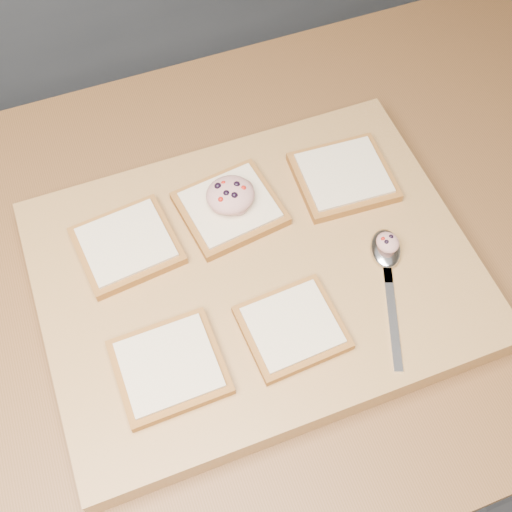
{
  "coord_description": "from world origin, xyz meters",
  "views": [
    {
      "loc": [
        -0.06,
        -0.42,
        1.67
      ],
      "look_at": [
        0.08,
        -0.04,
        0.97
      ],
      "focal_mm": 45.0,
      "sensor_mm": 36.0,
      "label": 1
    }
  ],
  "objects_px": {
    "cutting_board": "(256,275)",
    "spoon": "(387,258)",
    "bread_far_center": "(230,208)",
    "tuna_salad_dollop": "(230,195)"
  },
  "relations": [
    {
      "from": "bread_far_center",
      "to": "tuna_salad_dollop",
      "type": "relative_size",
      "value": 2.16
    },
    {
      "from": "bread_far_center",
      "to": "tuna_salad_dollop",
      "type": "height_order",
      "value": "tuna_salad_dollop"
    },
    {
      "from": "cutting_board",
      "to": "bread_far_center",
      "type": "xyz_separation_m",
      "value": [
        -0.0,
        0.09,
        0.03
      ]
    },
    {
      "from": "bread_far_center",
      "to": "tuna_salad_dollop",
      "type": "xyz_separation_m",
      "value": [
        0.0,
        0.0,
        0.02
      ]
    },
    {
      "from": "tuna_salad_dollop",
      "to": "spoon",
      "type": "relative_size",
      "value": 0.34
    },
    {
      "from": "tuna_salad_dollop",
      "to": "spoon",
      "type": "height_order",
      "value": "tuna_salad_dollop"
    },
    {
      "from": "cutting_board",
      "to": "spoon",
      "type": "relative_size",
      "value": 2.88
    },
    {
      "from": "cutting_board",
      "to": "spoon",
      "type": "height_order",
      "value": "spoon"
    },
    {
      "from": "bread_far_center",
      "to": "tuna_salad_dollop",
      "type": "bearing_deg",
      "value": 53.27
    },
    {
      "from": "bread_far_center",
      "to": "spoon",
      "type": "relative_size",
      "value": 0.73
    }
  ]
}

